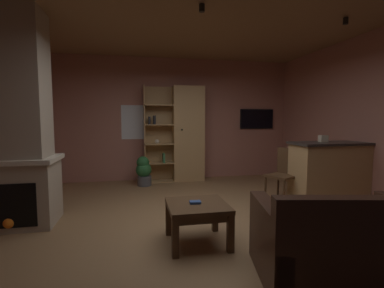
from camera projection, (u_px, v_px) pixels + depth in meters
name	position (u px, v px, depth m)	size (l,w,h in m)	color
floor	(198.00, 224.00, 3.80)	(5.81, 5.90, 0.02)	olive
wall_back	(170.00, 119.00, 6.58)	(5.93, 0.06, 2.82)	#AD7060
ceiling	(198.00, 7.00, 3.55)	(5.81, 5.90, 0.02)	#8E6B47
window_pane_back	(135.00, 122.00, 6.39)	(0.61, 0.01, 0.78)	white
stone_fireplace	(15.00, 130.00, 3.64)	(1.02, 0.76, 2.82)	tan
bookshelf_cabinet	(184.00, 134.00, 6.40)	(1.35, 0.41, 2.15)	tan
kitchen_bar_counter	(336.00, 173.00, 4.66)	(1.50, 0.61, 1.04)	tan
tissue_box	(323.00, 139.00, 4.63)	(0.12, 0.12, 0.11)	#BFB299
leather_couch	(344.00, 247.00, 2.43)	(1.58, 1.17, 0.84)	#382116
coffee_table	(197.00, 211.00, 3.17)	(0.67, 0.66, 0.46)	#4C331E
table_book_0	(195.00, 202.00, 3.16)	(0.12, 0.09, 0.03)	#2D4C8C
dining_chair	(284.00, 171.00, 4.74)	(0.56, 0.56, 0.92)	#4C331E
potted_floor_plant	(144.00, 171.00, 5.95)	(0.33, 0.33, 0.63)	#4C4C51
wall_mounted_tv	(257.00, 119.00, 6.95)	(0.86, 0.06, 0.48)	black
track_light_spot_1	(202.00, 8.00, 3.36)	(0.07, 0.07, 0.09)	black
track_light_spot_2	(346.00, 21.00, 3.81)	(0.07, 0.07, 0.09)	black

